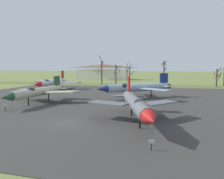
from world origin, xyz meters
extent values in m
plane|color=olive|center=(0.00, 0.00, 0.00)|extent=(600.00, 600.00, 0.00)
cube|color=#383533|center=(0.00, 17.75, 0.03)|extent=(71.78, 59.16, 0.05)
cube|color=#5B652F|center=(0.00, 53.33, 0.03)|extent=(131.78, 12.00, 0.06)
cylinder|color=#8EA3B2|center=(5.51, 22.14, 2.32)|extent=(12.12, 9.86, 1.62)
cone|color=navy|center=(-0.98, 17.14, 2.32)|extent=(2.75, 2.60, 1.49)
cylinder|color=black|center=(11.33, 26.62, 2.32)|extent=(1.40, 1.44, 1.13)
ellipsoid|color=#19232D|center=(2.86, 20.10, 2.77)|extent=(1.19, 2.24, 1.12)
cube|color=#8EA3B2|center=(4.52, 26.05, 2.20)|extent=(3.54, 6.15, 0.15)
cube|color=#8EA3B2|center=(9.04, 20.18, 2.20)|extent=(6.15, 4.72, 0.15)
cube|color=navy|center=(10.49, 25.98, 4.18)|extent=(1.76, 1.42, 2.10)
cube|color=#8EA3B2|center=(9.71, 26.95, 2.45)|extent=(2.32, 2.38, 0.15)
cube|color=#8EA3B2|center=(11.23, 24.98, 2.45)|extent=(2.32, 2.38, 0.15)
cylinder|color=black|center=(3.06, 20.25, 0.76)|extent=(0.22, 0.22, 1.51)
cylinder|color=black|center=(7.95, 24.02, 0.76)|extent=(0.22, 0.22, 1.51)
cylinder|color=#B7B293|center=(-11.12, 11.28, 2.13)|extent=(2.38, 12.96, 1.49)
cone|color=#234C2D|center=(-11.64, 3.80, 2.13)|extent=(1.51, 2.20, 1.37)
cylinder|color=black|center=(-10.65, 18.00, 2.13)|extent=(1.10, 0.89, 1.04)
ellipsoid|color=#19232D|center=(-11.26, 9.22, 2.54)|extent=(1.16, 2.19, 1.10)
cube|color=#B7B293|center=(-14.34, 13.38, 2.02)|extent=(5.84, 5.12, 0.14)
cube|color=#B7B293|center=(-7.64, 12.91, 2.02)|extent=(5.87, 4.67, 0.14)
cylinder|color=#B7B293|center=(-16.89, 14.29, 2.02)|extent=(0.72, 2.41, 0.56)
cylinder|color=#B7B293|center=(-4.99, 13.46, 2.02)|extent=(0.72, 2.41, 0.56)
cube|color=#234C2D|center=(-10.72, 17.02, 3.81)|extent=(0.31, 1.97, 1.87)
cube|color=#B7B293|center=(-11.96, 17.10, 2.24)|extent=(1.99, 1.52, 0.14)
cube|color=#B7B293|center=(-9.48, 16.93, 2.24)|extent=(1.99, 1.52, 0.14)
cylinder|color=black|center=(-11.32, 8.45, 0.69)|extent=(0.20, 0.20, 1.39)
cylinder|color=black|center=(-10.92, 14.11, 0.69)|extent=(0.20, 0.20, 1.39)
cylinder|color=black|center=(-11.67, 3.53, 0.37)|extent=(0.08, 0.08, 0.74)
cube|color=white|center=(-11.67, 3.53, 0.89)|extent=(0.53, 0.33, 0.29)
cylinder|color=silver|center=(-20.50, 32.02, 2.26)|extent=(2.04, 13.70, 1.58)
cone|color=red|center=(-20.23, 23.98, 2.26)|extent=(1.53, 2.48, 1.45)
cylinder|color=black|center=(-20.74, 39.16, 2.26)|extent=(1.13, 0.90, 1.10)
ellipsoid|color=#19232D|center=(-20.38, 28.47, 2.69)|extent=(1.23, 2.31, 1.16)
cube|color=silver|center=(-24.36, 34.08, 2.14)|extent=(6.35, 4.81, 0.15)
cube|color=silver|center=(-16.79, 34.33, 2.14)|extent=(6.27, 5.09, 0.15)
cylinder|color=silver|center=(-27.39, 34.85, 2.14)|extent=(0.67, 2.54, 0.59)
cylinder|color=silver|center=(-13.82, 35.31, 2.14)|extent=(0.67, 2.54, 0.59)
cube|color=red|center=(-20.72, 38.33, 4.23)|extent=(0.24, 1.48, 2.38)
cube|color=silver|center=(-22.13, 38.06, 2.38)|extent=(2.26, 1.54, 0.15)
cube|color=silver|center=(-19.29, 38.16, 2.38)|extent=(2.26, 1.54, 0.15)
cylinder|color=black|center=(-20.40, 29.02, 0.74)|extent=(0.21, 0.21, 1.47)
cylinder|color=black|center=(-20.60, 35.02, 0.74)|extent=(0.21, 0.21, 1.47)
cylinder|color=black|center=(-20.23, 24.25, 0.28)|extent=(0.08, 0.08, 0.55)
cube|color=white|center=(-20.23, 24.25, 0.71)|extent=(0.64, 0.37, 0.33)
cylinder|color=#565B60|center=(7.74, 2.84, 2.23)|extent=(5.69, 13.31, 1.56)
cone|color=red|center=(10.15, -4.50, 2.23)|extent=(1.97, 2.30, 1.43)
cylinder|color=black|center=(5.54, 9.55, 2.23)|extent=(1.30, 1.15, 1.09)
ellipsoid|color=#19232D|center=(8.46, 0.64, 2.66)|extent=(1.10, 2.07, 1.04)
cube|color=#565B60|center=(4.33, 2.90, 2.12)|extent=(5.28, 3.32, 0.15)
cube|color=#565B60|center=(10.46, 4.91, 2.12)|extent=(4.73, 5.15, 0.15)
cube|color=red|center=(5.81, 8.73, 4.12)|extent=(0.67, 1.56, 2.21)
cube|color=#565B60|center=(4.66, 8.17, 2.35)|extent=(2.27, 1.98, 0.15)
cube|color=#565B60|center=(7.06, 8.96, 2.35)|extent=(2.27, 1.98, 0.15)
cylinder|color=black|center=(8.66, 0.02, 0.73)|extent=(0.21, 0.21, 1.45)
cylinder|color=black|center=(6.81, 5.66, 0.73)|extent=(0.21, 0.21, 1.45)
cylinder|color=black|center=(10.36, -5.77, 0.28)|extent=(0.08, 0.08, 0.56)
cube|color=white|center=(10.36, -5.77, 0.72)|extent=(0.48, 0.26, 0.36)
cylinder|color=brown|center=(-13.13, 54.95, 4.38)|extent=(0.53, 0.53, 8.76)
cylinder|color=brown|center=(-13.10, 54.10, 9.48)|extent=(1.90, 0.27, 3.00)
cylinder|color=brown|center=(-14.38, 54.54, 5.34)|extent=(1.13, 2.71, 1.67)
cylinder|color=brown|center=(-13.25, 55.81, 7.60)|extent=(1.90, 0.44, 2.76)
cylinder|color=brown|center=(-7.86, 56.03, 3.67)|extent=(0.49, 0.49, 7.34)
cylinder|color=brown|center=(-7.46, 55.42, 6.74)|extent=(1.43, 1.03, 1.21)
cylinder|color=brown|center=(-7.40, 55.43, 5.80)|extent=(1.39, 1.11, 1.11)
cylinder|color=brown|center=(-6.60, 56.63, 4.91)|extent=(1.39, 2.67, 1.94)
cylinder|color=brown|center=(-8.38, 55.86, 4.66)|extent=(0.68, 1.34, 1.83)
cylinder|color=brown|center=(-7.15, 57.08, 6.37)|extent=(2.28, 1.63, 1.67)
cylinder|color=brown|center=(-2.98, 58.52, 3.32)|extent=(0.44, 0.44, 6.65)
cylinder|color=brown|center=(-4.04, 58.77, 7.17)|extent=(0.76, 2.35, 2.66)
cylinder|color=brown|center=(-4.11, 58.78, 5.22)|extent=(0.71, 2.38, 1.30)
cylinder|color=brown|center=(-2.35, 59.55, 4.08)|extent=(2.30, 1.53, 2.18)
cylinder|color=brown|center=(-3.33, 59.37, 6.64)|extent=(1.94, 0.96, 2.51)
cylinder|color=brown|center=(9.74, 58.63, 4.30)|extent=(0.49, 0.49, 8.60)
cylinder|color=brown|center=(9.14, 58.27, 7.48)|extent=(0.98, 1.44, 1.43)
cylinder|color=brown|center=(9.96, 59.20, 5.35)|extent=(1.38, 0.69, 2.00)
cylinder|color=brown|center=(9.95, 58.05, 8.08)|extent=(1.41, 0.70, 1.79)
cylinder|color=brown|center=(9.68, 59.66, 8.10)|extent=(2.19, 0.33, 1.54)
cylinder|color=brown|center=(10.01, 59.32, 5.32)|extent=(1.62, 0.78, 2.16)
cylinder|color=#42382D|center=(26.83, 54.45, 2.96)|extent=(0.49, 0.49, 5.93)
cylinder|color=#42382D|center=(27.82, 54.61, 3.75)|extent=(0.62, 2.22, 2.21)
cylinder|color=#42382D|center=(27.06, 55.29, 3.44)|extent=(1.85, 0.67, 1.39)
cylinder|color=#42382D|center=(26.07, 54.52, 4.51)|extent=(0.38, 1.67, 1.40)
cylinder|color=#42382D|center=(27.65, 54.75, 5.77)|extent=(0.84, 1.81, 1.25)
cylinder|color=brown|center=(30.01, 58.71, 3.29)|extent=(0.50, 0.50, 6.57)
cylinder|color=brown|center=(29.81, 59.38, 5.71)|extent=(1.48, 0.61, 1.21)
cylinder|color=brown|center=(28.67, 59.23, 5.77)|extent=(1.25, 2.84, 1.58)
cube|color=beige|center=(-22.58, 85.93, 2.55)|extent=(26.83, 10.51, 5.10)
pyramid|color=brown|center=(-22.58, 85.93, 7.07)|extent=(28.17, 11.03, 1.97)
camera|label=1|loc=(11.53, -22.27, 6.61)|focal=34.15mm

